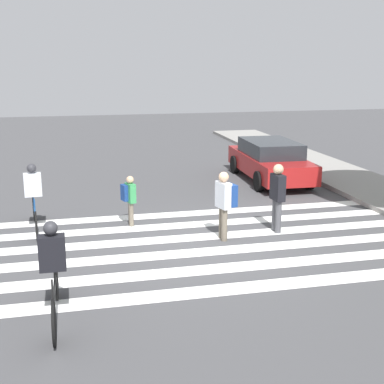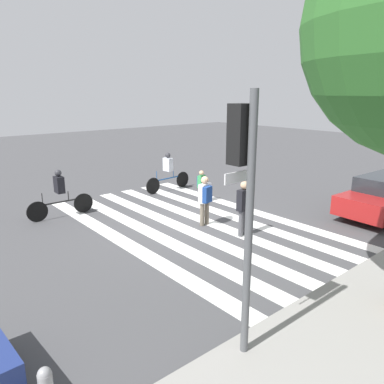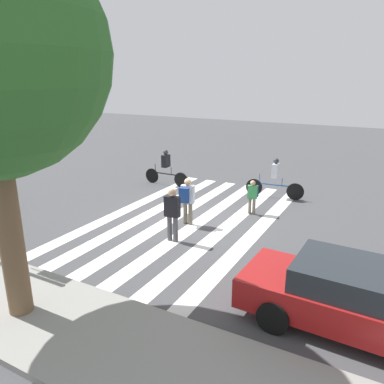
{
  "view_description": "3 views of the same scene",
  "coord_description": "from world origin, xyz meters",
  "px_view_note": "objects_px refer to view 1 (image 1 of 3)",
  "views": [
    {
      "loc": [
        10.92,
        -3.0,
        3.97
      ],
      "look_at": [
        -0.82,
        -0.25,
        1.01
      ],
      "focal_mm": 50.0,
      "sensor_mm": 36.0,
      "label": 1
    },
    {
      "loc": [
        7.25,
        8.68,
        4.07
      ],
      "look_at": [
        -0.39,
        -0.48,
        0.88
      ],
      "focal_mm": 35.0,
      "sensor_mm": 36.0,
      "label": 2
    },
    {
      "loc": [
        -5.92,
        10.53,
        4.69
      ],
      "look_at": [
        -0.38,
        0.35,
        1.14
      ],
      "focal_mm": 35.0,
      "sensor_mm": 36.0,
      "label": 3
    }
  ],
  "objects_px": {
    "pedestrian_adult_blue_shirt": "(225,200)",
    "car_parked_far_curb": "(270,160)",
    "pedestrian_adult_yellow_jacket": "(129,197)",
    "pedestrian_child_with_backpack": "(277,194)",
    "cyclist_near_curb": "(33,195)",
    "cyclist_mid_street": "(53,268)"
  },
  "relations": [
    {
      "from": "cyclist_near_curb",
      "to": "car_parked_far_curb",
      "type": "relative_size",
      "value": 0.51
    },
    {
      "from": "pedestrian_adult_blue_shirt",
      "to": "car_parked_far_curb",
      "type": "bearing_deg",
      "value": -44.4
    },
    {
      "from": "pedestrian_adult_yellow_jacket",
      "to": "cyclist_mid_street",
      "type": "xyz_separation_m",
      "value": [
        4.73,
        -1.72,
        0.14
      ]
    },
    {
      "from": "pedestrian_adult_yellow_jacket",
      "to": "car_parked_far_curb",
      "type": "bearing_deg",
      "value": 110.34
    },
    {
      "from": "pedestrian_adult_blue_shirt",
      "to": "pedestrian_adult_yellow_jacket",
      "type": "xyz_separation_m",
      "value": [
        -1.57,
        -1.98,
        -0.19
      ]
    },
    {
      "from": "pedestrian_adult_yellow_jacket",
      "to": "cyclist_near_curb",
      "type": "height_order",
      "value": "cyclist_near_curb"
    },
    {
      "from": "cyclist_near_curb",
      "to": "pedestrian_adult_blue_shirt",
      "type": "bearing_deg",
      "value": 63.46
    },
    {
      "from": "pedestrian_adult_yellow_jacket",
      "to": "car_parked_far_curb",
      "type": "relative_size",
      "value": 0.27
    },
    {
      "from": "pedestrian_adult_blue_shirt",
      "to": "pedestrian_adult_yellow_jacket",
      "type": "relative_size",
      "value": 1.26
    },
    {
      "from": "pedestrian_adult_yellow_jacket",
      "to": "cyclist_near_curb",
      "type": "bearing_deg",
      "value": -110.28
    },
    {
      "from": "pedestrian_adult_yellow_jacket",
      "to": "pedestrian_child_with_backpack",
      "type": "bearing_deg",
      "value": 51.6
    },
    {
      "from": "cyclist_near_curb",
      "to": "cyclist_mid_street",
      "type": "xyz_separation_m",
      "value": [
        4.85,
        0.54,
        -0.0
      ]
    },
    {
      "from": "cyclist_mid_street",
      "to": "car_parked_far_curb",
      "type": "distance_m",
      "value": 11.19
    },
    {
      "from": "pedestrian_child_with_backpack",
      "to": "cyclist_mid_street",
      "type": "bearing_deg",
      "value": -59.88
    },
    {
      "from": "pedestrian_adult_yellow_jacket",
      "to": "car_parked_far_curb",
      "type": "xyz_separation_m",
      "value": [
        -4.03,
        5.24,
        -0.03
      ]
    },
    {
      "from": "pedestrian_child_with_backpack",
      "to": "cyclist_near_curb",
      "type": "xyz_separation_m",
      "value": [
        -1.42,
        -5.61,
        -0.06
      ]
    },
    {
      "from": "pedestrian_adult_yellow_jacket",
      "to": "cyclist_near_curb",
      "type": "xyz_separation_m",
      "value": [
        -0.12,
        -2.26,
        0.14
      ]
    },
    {
      "from": "car_parked_far_curb",
      "to": "pedestrian_adult_yellow_jacket",
      "type": "bearing_deg",
      "value": -50.18
    },
    {
      "from": "cyclist_mid_street",
      "to": "pedestrian_adult_yellow_jacket",
      "type": "bearing_deg",
      "value": 160.54
    },
    {
      "from": "pedestrian_adult_blue_shirt",
      "to": "cyclist_near_curb",
      "type": "xyz_separation_m",
      "value": [
        -1.69,
        -4.24,
        -0.05
      ]
    },
    {
      "from": "cyclist_mid_street",
      "to": "car_parked_far_curb",
      "type": "relative_size",
      "value": 0.48
    },
    {
      "from": "pedestrian_child_with_backpack",
      "to": "car_parked_far_curb",
      "type": "relative_size",
      "value": 0.35
    }
  ]
}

